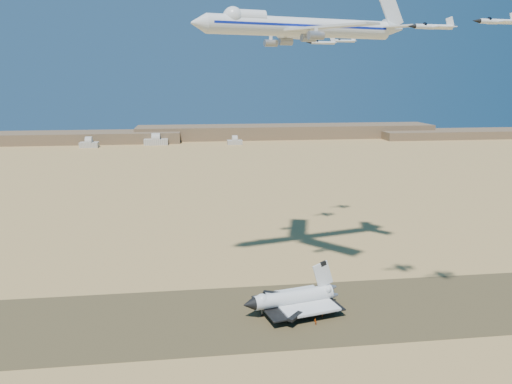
{
  "coord_description": "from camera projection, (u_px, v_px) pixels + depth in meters",
  "views": [
    {
      "loc": [
        -16.48,
        -161.72,
        81.93
      ],
      "look_at": [
        5.93,
        8.0,
        43.14
      ],
      "focal_mm": 35.0,
      "sensor_mm": 36.0,
      "label": 1
    }
  ],
  "objects": [
    {
      "name": "chase_jet_a",
      "position": [
        433.0,
        27.0,
        148.7
      ],
      "size": [
        15.6,
        8.55,
        3.89
      ],
      "rotation": [
        0.0,
        0.0,
        0.11
      ],
      "color": "white"
    },
    {
      "name": "chase_jet_c",
      "position": [
        322.0,
        43.0,
        235.27
      ],
      "size": [
        15.19,
        8.54,
        3.81
      ],
      "rotation": [
        0.0,
        0.0,
        0.18
      ],
      "color": "white"
    },
    {
      "name": "shuttle",
      "position": [
        293.0,
        299.0,
        179.06
      ],
      "size": [
        36.32,
        27.47,
        17.86
      ],
      "rotation": [
        0.0,
        0.0,
        0.22
      ],
      "color": "silver",
      "rests_on": "runway"
    },
    {
      "name": "carrier_747",
      "position": [
        296.0,
        27.0,
        189.37
      ],
      "size": [
        90.02,
        67.74,
        22.41
      ],
      "rotation": [
        0.0,
        0.0,
        0.24
      ],
      "color": "white"
    },
    {
      "name": "runway",
      "position": [
        242.0,
        316.0,
        176.56
      ],
      "size": [
        600.0,
        50.0,
        0.06
      ],
      "primitive_type": "cube",
      "color": "brown",
      "rests_on": "ground"
    },
    {
      "name": "ground",
      "position": [
        242.0,
        316.0,
        176.57
      ],
      "size": [
        1200.0,
        1200.0,
        0.0
      ],
      "primitive_type": "plane",
      "color": "tan",
      "rests_on": "ground"
    },
    {
      "name": "crew_a",
      "position": [
        322.0,
        315.0,
        174.99
      ],
      "size": [
        0.49,
        0.71,
        1.91
      ],
      "primitive_type": "imported",
      "rotation": [
        0.0,
        0.0,
        1.53
      ],
      "color": "#C7480B",
      "rests_on": "runway"
    },
    {
      "name": "hangars",
      "position": [
        153.0,
        142.0,
        629.92
      ],
      "size": [
        200.5,
        29.5,
        30.0
      ],
      "color": "beige",
      "rests_on": "ground"
    },
    {
      "name": "crew_b",
      "position": [
        315.0,
        320.0,
        171.95
      ],
      "size": [
        0.8,
        0.9,
        1.61
      ],
      "primitive_type": "imported",
      "rotation": [
        0.0,
        0.0,
        2.14
      ],
      "color": "#C7480B",
      "rests_on": "runway"
    },
    {
      "name": "chase_jet_b",
      "position": [
        497.0,
        21.0,
        140.44
      ],
      "size": [
        14.86,
        8.15,
        3.71
      ],
      "rotation": [
        0.0,
        0.0,
        0.11
      ],
      "color": "white"
    },
    {
      "name": "ridgeline",
      "position": [
        249.0,
        134.0,
        693.07
      ],
      "size": [
        960.0,
        90.0,
        18.0
      ],
      "color": "brown",
      "rests_on": "ground"
    },
    {
      "name": "chase_jet_d",
      "position": [
        344.0,
        41.0,
        252.78
      ],
      "size": [
        14.37,
        7.95,
        3.59
      ],
      "rotation": [
        0.0,
        0.0,
        0.13
      ],
      "color": "white"
    },
    {
      "name": "crew_c",
      "position": [
        316.0,
        323.0,
        169.84
      ],
      "size": [
        1.09,
        1.13,
        1.77
      ],
      "primitive_type": "imported",
      "rotation": [
        0.0,
        0.0,
        2.3
      ],
      "color": "#C7480B",
      "rests_on": "runway"
    }
  ]
}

